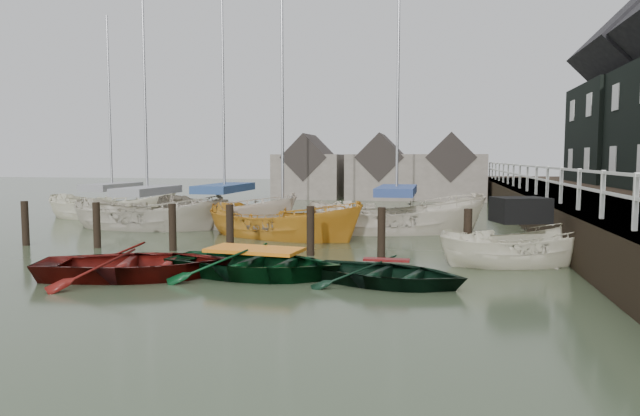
% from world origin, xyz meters
% --- Properties ---
extents(ground, '(120.00, 120.00, 0.00)m').
position_xyz_m(ground, '(0.00, 0.00, 0.00)').
color(ground, '#323D27').
rests_on(ground, ground).
extents(pier, '(3.04, 32.00, 2.70)m').
position_xyz_m(pier, '(9.48, 10.00, 0.71)').
color(pier, black).
rests_on(pier, ground).
extents(mooring_pilings, '(13.72, 0.22, 1.80)m').
position_xyz_m(mooring_pilings, '(-1.11, 3.00, 0.50)').
color(mooring_pilings, black).
rests_on(mooring_pilings, ground).
extents(far_sheds, '(14.00, 4.08, 4.39)m').
position_xyz_m(far_sheds, '(0.83, 26.00, 1.86)').
color(far_sheds, '#665B51').
rests_on(far_sheds, ground).
extents(rowboat_red, '(5.12, 4.29, 0.91)m').
position_xyz_m(rowboat_red, '(-2.07, -0.72, 0.00)').
color(rowboat_red, '#540F0C').
rests_on(rowboat_red, ground).
extents(rowboat_green, '(4.56, 3.52, 0.87)m').
position_xyz_m(rowboat_green, '(0.55, -0.05, 0.00)').
color(rowboat_green, '#083217').
rests_on(rowboat_green, ground).
extents(rowboat_dkgreen, '(4.12, 3.44, 0.73)m').
position_xyz_m(rowboat_dkgreen, '(3.62, -0.27, 0.00)').
color(rowboat_dkgreen, black).
rests_on(rowboat_dkgreen, ground).
extents(motorboat, '(4.57, 2.87, 2.56)m').
position_xyz_m(motorboat, '(6.80, 2.67, 0.10)').
color(motorboat, beige).
rests_on(motorboat, ground).
extents(sailboat_a, '(6.50, 2.72, 10.23)m').
position_xyz_m(sailboat_a, '(-6.40, 7.82, 0.06)').
color(sailboat_a, beige).
rests_on(sailboat_a, ground).
extents(sailboat_b, '(7.20, 4.46, 10.98)m').
position_xyz_m(sailboat_b, '(-3.65, 8.95, 0.06)').
color(sailboat_b, beige).
rests_on(sailboat_b, ground).
extents(sailboat_c, '(6.79, 4.55, 10.62)m').
position_xyz_m(sailboat_c, '(-0.58, 6.56, 0.01)').
color(sailboat_c, '#C18124').
rests_on(sailboat_c, ground).
extents(sailboat_d, '(7.15, 4.12, 13.31)m').
position_xyz_m(sailboat_d, '(3.22, 8.62, 0.07)').
color(sailboat_d, beige).
rests_on(sailboat_d, ground).
extents(sailboat_e, '(6.31, 2.56, 10.30)m').
position_xyz_m(sailboat_e, '(-9.90, 11.02, 0.06)').
color(sailboat_e, beige).
rests_on(sailboat_e, ground).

